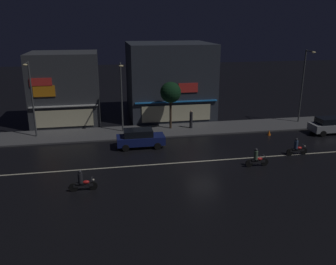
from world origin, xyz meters
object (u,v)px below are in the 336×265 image
Objects in this scene: streetlamp_west at (31,94)px; streetlamp_mid at (121,92)px; streetlamp_east at (304,81)px; motorcycle_lead at (82,182)px; parked_car_trailing at (331,125)px; traffic_cone at (269,133)px; motorcycle_trailing_far at (297,148)px; pedestrian_on_sidewalk at (191,120)px; motorcycle_following at (257,159)px; parked_car_near_kerb at (140,138)px.

streetlamp_west is 1.04× the size of streetlamp_mid.
motorcycle_lead is at bearing -151.47° from streetlamp_east.
streetlamp_mid is 21.46m from parked_car_trailing.
traffic_cone is at bearing -7.93° from streetlamp_west.
parked_car_trailing reaches higher than motorcycle_lead.
motorcycle_trailing_far is at bearing -92.10° from traffic_cone.
streetlamp_east reaches higher than motorcycle_trailing_far.
pedestrian_on_sidewalk is at bearing 163.69° from parked_car_trailing.
motorcycle_lead is 18.04m from motorcycle_trailing_far.
streetlamp_east is (19.70, 0.07, 0.50)m from streetlamp_mid.
streetlamp_mid is 19.71m from streetlamp_east.
streetlamp_west reaches higher than traffic_cone.
motorcycle_trailing_far reaches higher than traffic_cone.
motorcycle_trailing_far is (4.41, 1.73, 0.00)m from motorcycle_following.
motorcycle_trailing_far is 5.59m from traffic_cone.
streetlamp_east is at bearing 105.49° from parked_car_trailing.
streetlamp_mid is at bearing -179.79° from streetlamp_east.
traffic_cone is (14.42, -3.39, -4.00)m from streetlamp_mid.
streetlamp_mid is at bearing 166.77° from traffic_cone.
streetlamp_west is 1.70× the size of parked_car_near_kerb.
motorcycle_lead and motorcycle_trailing_far have the same top height.
streetlamp_east is at bearing 0.21° from streetlamp_mid.
parked_car_near_kerb is at bearing -31.65° from motorcycle_following.
pedestrian_on_sidewalk is (-12.53, -0.04, -3.72)m from streetlamp_east.
parked_car_near_kerb is at bearing -74.42° from streetlamp_mid.
parked_car_near_kerb is at bearing -178.22° from parked_car_trailing.
streetlamp_mid is at bearing -108.65° from motorcycle_lead.
streetlamp_west is 23.48m from traffic_cone.
traffic_cone is (17.89, 9.14, -0.36)m from motorcycle_lead.
pedestrian_on_sidewalk is 0.45× the size of parked_car_trailing.
traffic_cone is at bearing -156.10° from motorcycle_lead.
motorcycle_lead reaches higher than traffic_cone.
streetlamp_west is 16.01m from pedestrian_on_sidewalk.
motorcycle_following is at bearing -35.71° from parked_car_near_kerb.
motorcycle_trailing_far is at bearing -171.78° from motorcycle_lead.
parked_car_near_kerb is at bearing -123.94° from motorcycle_lead.
traffic_cone is at bearing 5.10° from parked_car_near_kerb.
streetlamp_west is 3.84× the size of motorcycle_lead.
pedestrian_on_sidewalk is 14.22m from parked_car_trailing.
motorcycle_lead is (-24.29, -8.57, -0.24)m from parked_car_trailing.
streetlamp_west reaches higher than motorcycle_trailing_far.
streetlamp_east reaches higher than pedestrian_on_sidewalk.
motorcycle_trailing_far is at bearing -32.25° from streetlamp_mid.
streetlamp_west is 28.18m from streetlamp_east.
motorcycle_lead is at bearing -152.94° from traffic_cone.
traffic_cone is (22.89, -3.19, -4.16)m from streetlamp_west.
motorcycle_trailing_far is (7.04, -9.00, -0.42)m from pedestrian_on_sidewalk.
parked_car_near_kerb is 9.27m from motorcycle_lead.
pedestrian_on_sidewalk reaches higher than motorcycle_trailing_far.
motorcycle_lead is at bearing -105.49° from streetlamp_mid.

